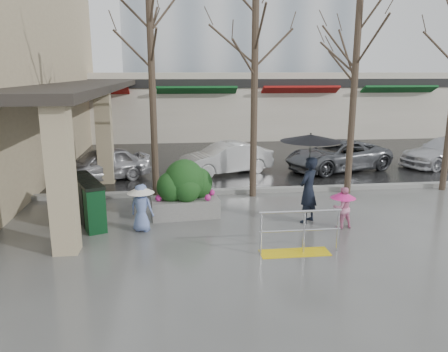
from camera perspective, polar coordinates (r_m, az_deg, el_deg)
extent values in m
plane|color=#51514F|center=(11.14, 1.01, -7.89)|extent=(120.00, 120.00, 0.00)
cube|color=black|center=(32.56, -4.22, 6.29)|extent=(120.00, 36.00, 0.01)
cube|color=gray|center=(14.89, -1.06, -2.04)|extent=(120.00, 0.30, 0.15)
cube|color=#2D2823|center=(18.60, -17.60, 11.53)|extent=(2.80, 18.00, 0.25)
cube|color=tan|center=(10.35, -20.47, -0.28)|extent=(0.55, 0.55, 3.50)
cube|color=tan|center=(16.63, -15.34, 5.02)|extent=(0.55, 0.55, 3.50)
cube|color=beige|center=(28.56, 0.15, 9.34)|extent=(34.00, 6.00, 4.00)
cube|color=maroon|center=(25.82, -17.24, 10.20)|extent=(4.50, 1.68, 0.87)
cube|color=#0F4C1E|center=(25.45, -3.61, 10.73)|extent=(4.50, 1.68, 0.87)
cube|color=maroon|center=(26.47, 9.70, 10.67)|extent=(4.50, 1.68, 0.87)
cube|color=#0F4C1E|center=(28.73, 21.45, 10.15)|extent=(4.50, 1.68, 0.87)
cube|color=black|center=(25.62, 0.94, 12.00)|extent=(34.00, 0.35, 0.50)
cube|color=yellow|center=(10.30, 9.21, -9.85)|extent=(1.60, 0.50, 0.02)
cylinder|color=silver|center=(9.94, 4.84, -7.56)|extent=(0.05, 0.05, 1.00)
cylinder|color=silver|center=(10.18, 10.41, -7.23)|extent=(0.05, 0.05, 1.00)
cylinder|color=silver|center=(10.43, 14.65, -6.93)|extent=(0.05, 0.05, 1.00)
cylinder|color=silver|center=(9.98, 9.98, -4.58)|extent=(1.90, 0.06, 0.06)
cylinder|color=silver|center=(10.13, 9.88, -7.00)|extent=(1.90, 0.04, 0.04)
cylinder|color=#382B21|center=(13.91, -9.32, 10.59)|extent=(0.22, 0.22, 6.80)
cylinder|color=#382B21|center=(14.13, 3.99, 11.18)|extent=(0.22, 0.22, 7.00)
cylinder|color=#382B21|center=(15.11, 16.56, 9.86)|extent=(0.22, 0.22, 6.50)
imported|color=black|center=(12.13, 10.95, -1.80)|extent=(0.79, 0.78, 1.83)
cylinder|color=black|center=(11.92, 11.15, 2.59)|extent=(0.02, 0.02, 1.16)
cone|color=black|center=(11.84, 11.25, 4.92)|extent=(1.63, 1.63, 0.18)
sphere|color=black|center=(11.82, 11.28, 5.44)|extent=(0.05, 0.05, 0.05)
imported|color=pink|center=(11.99, 15.20, -4.00)|extent=(0.60, 0.50, 1.11)
cylinder|color=black|center=(11.93, 15.26, -3.06)|extent=(0.02, 0.02, 0.48)
cone|color=#FF2896|center=(11.89, 15.31, -2.36)|extent=(0.68, 0.68, 0.18)
sphere|color=black|center=(11.87, 15.34, -1.85)|extent=(0.05, 0.05, 0.05)
imported|color=#6A80BD|center=(11.51, -10.72, -4.11)|extent=(0.72, 0.60, 1.25)
cylinder|color=black|center=(11.43, -10.78, -2.71)|extent=(0.02, 0.02, 0.59)
cone|color=white|center=(11.38, -10.83, -1.73)|extent=(0.70, 0.70, 0.18)
sphere|color=black|center=(11.35, -10.85, -1.19)|extent=(0.05, 0.05, 0.05)
cube|color=gray|center=(12.63, -5.11, -4.06)|extent=(1.98, 1.11, 0.53)
ellipsoid|color=#173912|center=(12.42, -5.19, -0.60)|extent=(1.16, 1.05, 1.22)
sphere|color=#173912|center=(12.35, -6.87, -1.42)|extent=(0.84, 0.84, 0.84)
sphere|color=#173912|center=(12.62, -3.52, -0.94)|extent=(0.88, 0.88, 0.88)
cube|color=#0D3C1C|center=(11.74, -16.49, -4.39)|extent=(0.61, 0.61, 1.14)
cube|color=black|center=(11.57, -16.69, -1.44)|extent=(0.65, 0.65, 0.08)
cube|color=black|center=(12.27, -17.10, -3.65)|extent=(0.61, 0.61, 1.14)
cube|color=black|center=(12.11, -17.30, -0.83)|extent=(0.65, 0.65, 0.08)
cube|color=#0C361F|center=(12.81, -17.65, -2.98)|extent=(0.61, 0.61, 1.14)
cube|color=black|center=(12.65, -17.85, -0.26)|extent=(0.65, 0.65, 0.08)
cube|color=black|center=(13.35, -18.16, -2.35)|extent=(0.61, 0.61, 1.14)
cube|color=black|center=(13.20, -18.36, 0.25)|extent=(0.65, 0.65, 0.08)
imported|color=#B2B1B6|center=(17.23, -15.80, 1.48)|extent=(3.98, 2.91, 1.26)
imported|color=silver|center=(17.75, 0.22, 2.34)|extent=(4.05, 2.57, 1.26)
imported|color=#56585D|center=(18.96, 14.61, 2.62)|extent=(4.95, 3.35, 1.26)
imported|color=silver|center=(21.50, 27.05, 2.82)|extent=(4.65, 2.84, 1.26)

